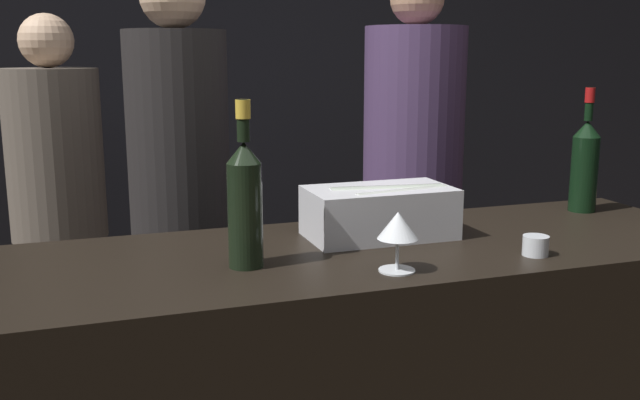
{
  "coord_description": "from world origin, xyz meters",
  "views": [
    {
      "loc": [
        -0.55,
        -1.25,
        1.48
      ],
      "look_at": [
        0.0,
        0.34,
        1.13
      ],
      "focal_mm": 40.0,
      "sensor_mm": 36.0,
      "label": 1
    }
  ],
  "objects_px": {
    "candle_votive": "(536,245)",
    "red_wine_bottle_burgundy": "(585,163)",
    "person_in_hoodie": "(412,175)",
    "champagne_bottle": "(245,200)",
    "person_blond_tee": "(58,198)",
    "ice_bin_with_bottles": "(383,209)",
    "wine_glass": "(398,228)",
    "person_grey_polo": "(181,202)"
  },
  "relations": [
    {
      "from": "person_blond_tee",
      "to": "ice_bin_with_bottles",
      "type": "bearing_deg",
      "value": -123.11
    },
    {
      "from": "red_wine_bottle_burgundy",
      "to": "person_in_hoodie",
      "type": "xyz_separation_m",
      "value": [
        -0.16,
        0.82,
        -0.16
      ]
    },
    {
      "from": "candle_votive",
      "to": "person_grey_polo",
      "type": "bearing_deg",
      "value": 125.19
    },
    {
      "from": "red_wine_bottle_burgundy",
      "to": "person_blond_tee",
      "type": "distance_m",
      "value": 2.01
    },
    {
      "from": "ice_bin_with_bottles",
      "to": "candle_votive",
      "type": "bearing_deg",
      "value": -46.03
    },
    {
      "from": "ice_bin_with_bottles",
      "to": "red_wine_bottle_burgundy",
      "type": "xyz_separation_m",
      "value": [
        0.7,
        0.09,
        0.07
      ]
    },
    {
      "from": "candle_votive",
      "to": "red_wine_bottle_burgundy",
      "type": "xyz_separation_m",
      "value": [
        0.43,
        0.37,
        0.12
      ]
    },
    {
      "from": "champagne_bottle",
      "to": "ice_bin_with_bottles",
      "type": "bearing_deg",
      "value": 20.21
    },
    {
      "from": "ice_bin_with_bottles",
      "to": "wine_glass",
      "type": "distance_m",
      "value": 0.3
    },
    {
      "from": "red_wine_bottle_burgundy",
      "to": "person_in_hoodie",
      "type": "height_order",
      "value": "person_in_hoodie"
    },
    {
      "from": "champagne_bottle",
      "to": "person_blond_tee",
      "type": "height_order",
      "value": "person_blond_tee"
    },
    {
      "from": "candle_votive",
      "to": "red_wine_bottle_burgundy",
      "type": "height_order",
      "value": "red_wine_bottle_burgundy"
    },
    {
      "from": "wine_glass",
      "to": "person_in_hoodie",
      "type": "distance_m",
      "value": 1.36
    },
    {
      "from": "person_blond_tee",
      "to": "red_wine_bottle_burgundy",
      "type": "bearing_deg",
      "value": -104.41
    },
    {
      "from": "ice_bin_with_bottles",
      "to": "candle_votive",
      "type": "xyz_separation_m",
      "value": [
        0.27,
        -0.28,
        -0.05
      ]
    },
    {
      "from": "red_wine_bottle_burgundy",
      "to": "person_in_hoodie",
      "type": "distance_m",
      "value": 0.85
    },
    {
      "from": "person_blond_tee",
      "to": "person_grey_polo",
      "type": "relative_size",
      "value": 0.93
    },
    {
      "from": "wine_glass",
      "to": "person_blond_tee",
      "type": "height_order",
      "value": "person_blond_tee"
    },
    {
      "from": "candle_votive",
      "to": "ice_bin_with_bottles",
      "type": "bearing_deg",
      "value": 133.97
    },
    {
      "from": "wine_glass",
      "to": "champagne_bottle",
      "type": "bearing_deg",
      "value": 154.89
    },
    {
      "from": "champagne_bottle",
      "to": "person_in_hoodie",
      "type": "relative_size",
      "value": 0.21
    },
    {
      "from": "ice_bin_with_bottles",
      "to": "person_in_hoodie",
      "type": "xyz_separation_m",
      "value": [
        0.53,
        0.91,
        -0.09
      ]
    },
    {
      "from": "champagne_bottle",
      "to": "red_wine_bottle_burgundy",
      "type": "bearing_deg",
      "value": 11.99
    },
    {
      "from": "candle_votive",
      "to": "red_wine_bottle_burgundy",
      "type": "relative_size",
      "value": 0.17
    },
    {
      "from": "wine_glass",
      "to": "person_grey_polo",
      "type": "height_order",
      "value": "person_grey_polo"
    },
    {
      "from": "red_wine_bottle_burgundy",
      "to": "person_blond_tee",
      "type": "relative_size",
      "value": 0.23
    },
    {
      "from": "red_wine_bottle_burgundy",
      "to": "champagne_bottle",
      "type": "height_order",
      "value": "champagne_bottle"
    },
    {
      "from": "ice_bin_with_bottles",
      "to": "person_blond_tee",
      "type": "bearing_deg",
      "value": 120.87
    },
    {
      "from": "wine_glass",
      "to": "champagne_bottle",
      "type": "distance_m",
      "value": 0.34
    },
    {
      "from": "wine_glass",
      "to": "person_grey_polo",
      "type": "distance_m",
      "value": 1.05
    },
    {
      "from": "red_wine_bottle_burgundy",
      "to": "champagne_bottle",
      "type": "bearing_deg",
      "value": -168.01
    },
    {
      "from": "red_wine_bottle_burgundy",
      "to": "champagne_bottle",
      "type": "relative_size",
      "value": 1.0
    },
    {
      "from": "ice_bin_with_bottles",
      "to": "red_wine_bottle_burgundy",
      "type": "relative_size",
      "value": 1.01
    },
    {
      "from": "red_wine_bottle_burgundy",
      "to": "person_in_hoodie",
      "type": "bearing_deg",
      "value": 101.04
    },
    {
      "from": "red_wine_bottle_burgundy",
      "to": "person_in_hoodie",
      "type": "relative_size",
      "value": 0.21
    },
    {
      "from": "person_in_hoodie",
      "to": "red_wine_bottle_burgundy",
      "type": "bearing_deg",
      "value": 139.65
    },
    {
      "from": "wine_glass",
      "to": "red_wine_bottle_burgundy",
      "type": "bearing_deg",
      "value": 25.41
    },
    {
      "from": "person_grey_polo",
      "to": "person_blond_tee",
      "type": "bearing_deg",
      "value": 37.04
    },
    {
      "from": "candle_votive",
      "to": "person_grey_polo",
      "type": "height_order",
      "value": "person_grey_polo"
    },
    {
      "from": "red_wine_bottle_burgundy",
      "to": "person_grey_polo",
      "type": "distance_m",
      "value": 1.29
    },
    {
      "from": "person_blond_tee",
      "to": "candle_votive",
      "type": "bearing_deg",
      "value": -120.57
    },
    {
      "from": "ice_bin_with_bottles",
      "to": "person_blond_tee",
      "type": "height_order",
      "value": "person_blond_tee"
    }
  ]
}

